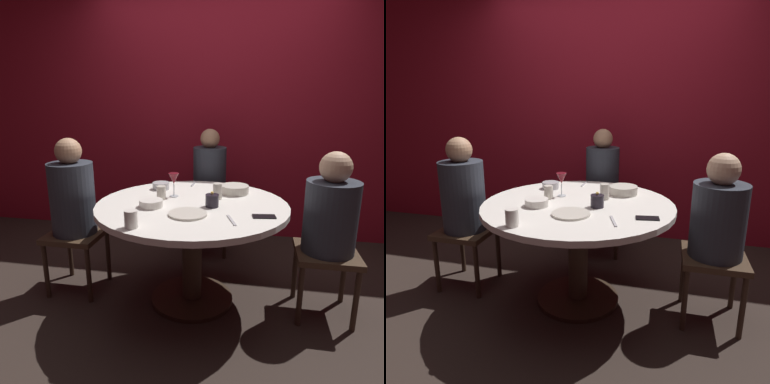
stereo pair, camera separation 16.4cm
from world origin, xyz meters
TOP-DOWN VIEW (x-y plane):
  - ground_plane at (0.00, 0.00)m, footprint 8.00×8.00m
  - back_wall at (0.00, 1.42)m, footprint 6.00×0.10m
  - dining_table at (0.00, 0.00)m, footprint 1.32×1.32m
  - seated_diner_left at (-0.90, 0.00)m, footprint 0.40×0.40m
  - seated_diner_back at (0.00, 0.90)m, footprint 0.40×0.40m
  - seated_diner_right at (0.91, 0.00)m, footprint 0.40×0.40m
  - candle_holder at (0.15, -0.06)m, footprint 0.09×0.09m
  - wine_glass at (-0.16, 0.14)m, footprint 0.08×0.08m
  - dinner_plate at (0.02, -0.25)m, footprint 0.24×0.24m
  - cell_phone at (0.49, -0.20)m, footprint 0.15×0.09m
  - bowl_serving_large at (-0.31, 0.33)m, footprint 0.13×0.13m
  - bowl_salad_center at (0.27, 0.31)m, footprint 0.21×0.21m
  - bowl_small_white at (-0.25, -0.13)m, footprint 0.16×0.16m
  - cup_near_candle at (0.16, 0.14)m, footprint 0.07×0.07m
  - cup_by_left_diner at (-0.23, 0.05)m, footprint 0.06×0.06m
  - cup_by_right_diner at (-0.25, -0.52)m, footprint 0.08×0.08m
  - fork_near_plate at (-0.09, 0.54)m, footprint 0.02×0.18m
  - knife_near_plate at (0.30, -0.30)m, footprint 0.07×0.18m

SIDE VIEW (x-z plane):
  - ground_plane at x=0.00m, z-range 0.00..0.00m
  - dining_table at x=0.00m, z-range 0.22..0.97m
  - seated_diner_right at x=0.91m, z-range 0.14..1.27m
  - seated_diner_back at x=0.00m, z-range 0.13..1.32m
  - seated_diner_left at x=-0.90m, z-range 0.14..1.32m
  - fork_near_plate at x=-0.09m, z-range 0.75..0.76m
  - knife_near_plate at x=0.30m, z-range 0.75..0.76m
  - cell_phone at x=0.49m, z-range 0.75..0.76m
  - dinner_plate at x=0.02m, z-range 0.75..0.76m
  - bowl_small_white at x=-0.25m, z-range 0.75..0.80m
  - bowl_serving_large at x=-0.31m, z-range 0.75..0.80m
  - bowl_salad_center at x=0.27m, z-range 0.75..0.81m
  - candle_holder at x=0.15m, z-range 0.74..0.85m
  - cup_by_left_diner at x=-0.23m, z-range 0.75..0.85m
  - cup_by_right_diner at x=-0.25m, z-range 0.75..0.85m
  - cup_near_candle at x=0.16m, z-range 0.75..0.86m
  - wine_glass at x=-0.16m, z-range 0.79..0.97m
  - back_wall at x=0.00m, z-range 0.00..2.60m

